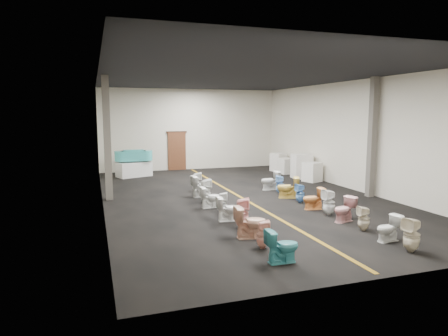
{
  "coord_description": "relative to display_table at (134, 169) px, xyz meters",
  "views": [
    {
      "loc": [
        -5.24,
        -14.01,
        3.16
      ],
      "look_at": [
        -0.3,
        1.0,
        0.99
      ],
      "focal_mm": 32.0,
      "sensor_mm": 36.0,
      "label": 1
    }
  ],
  "objects": [
    {
      "name": "floor",
      "position": [
        3.34,
        -6.25,
        -0.37
      ],
      "size": [
        16.0,
        16.0,
        0.0
      ],
      "primitive_type": "plane",
      "color": "black",
      "rests_on": "ground"
    },
    {
      "name": "ceiling",
      "position": [
        3.34,
        -6.25,
        4.13
      ],
      "size": [
        16.0,
        16.0,
        0.0
      ],
      "primitive_type": "plane",
      "rotation": [
        3.14,
        0.0,
        0.0
      ],
      "color": "black",
      "rests_on": "ground"
    },
    {
      "name": "wall_back",
      "position": [
        3.34,
        1.75,
        1.88
      ],
      "size": [
        10.0,
        0.0,
        10.0
      ],
      "primitive_type": "plane",
      "rotation": [
        1.57,
        0.0,
        0.0
      ],
      "color": "beige",
      "rests_on": "ground"
    },
    {
      "name": "wall_front",
      "position": [
        3.34,
        -14.25,
        1.88
      ],
      "size": [
        10.0,
        0.0,
        10.0
      ],
      "primitive_type": "plane",
      "rotation": [
        -1.57,
        0.0,
        0.0
      ],
      "color": "beige",
      "rests_on": "ground"
    },
    {
      "name": "wall_left",
      "position": [
        -1.66,
        -6.25,
        1.88
      ],
      "size": [
        0.0,
        16.0,
        16.0
      ],
      "primitive_type": "plane",
      "rotation": [
        1.57,
        0.0,
        1.57
      ],
      "color": "beige",
      "rests_on": "ground"
    },
    {
      "name": "wall_right",
      "position": [
        8.34,
        -6.25,
        1.88
      ],
      "size": [
        0.0,
        16.0,
        16.0
      ],
      "primitive_type": "plane",
      "rotation": [
        1.57,
        0.0,
        -1.57
      ],
      "color": "beige",
      "rests_on": "ground"
    },
    {
      "name": "aisle_stripe",
      "position": [
        3.34,
        -6.25,
        -0.36
      ],
      "size": [
        0.12,
        15.6,
        0.01
      ],
      "primitive_type": "cube",
      "color": "#825D13",
      "rests_on": "floor"
    },
    {
      "name": "back_door",
      "position": [
        2.54,
        1.69,
        0.68
      ],
      "size": [
        1.0,
        0.1,
        2.1
      ],
      "primitive_type": "cube",
      "color": "#562D19",
      "rests_on": "floor"
    },
    {
      "name": "door_frame",
      "position": [
        2.54,
        1.7,
        1.75
      ],
      "size": [
        1.15,
        0.08,
        0.1
      ],
      "primitive_type": "cube",
      "color": "#331C11",
      "rests_on": "back_door"
    },
    {
      "name": "column_left",
      "position": [
        -1.41,
        -5.25,
        1.88
      ],
      "size": [
        0.25,
        0.25,
        4.5
      ],
      "primitive_type": "cube",
      "color": "#59544C",
      "rests_on": "floor"
    },
    {
      "name": "column_right",
      "position": [
        8.09,
        -7.75,
        1.88
      ],
      "size": [
        0.25,
        0.25,
        4.5
      ],
      "primitive_type": "cube",
      "color": "#59544C",
      "rests_on": "floor"
    },
    {
      "name": "display_table",
      "position": [
        0.0,
        0.0,
        0.0
      ],
      "size": [
        1.84,
        1.36,
        0.73
      ],
      "primitive_type": "cube",
      "rotation": [
        0.0,
        0.0,
        0.37
      ],
      "color": "silver",
      "rests_on": "floor"
    },
    {
      "name": "bathtub",
      "position": [
        0.0,
        0.0,
        0.7
      ],
      "size": [
        1.86,
        0.67,
        0.55
      ],
      "rotation": [
        0.0,
        0.0,
        -0.01
      ],
      "color": "teal",
      "rests_on": "display_table"
    },
    {
      "name": "appliance_crate_a",
      "position": [
        7.74,
        -4.1,
        0.08
      ],
      "size": [
        0.88,
        0.88,
        0.89
      ],
      "primitive_type": "cube",
      "rotation": [
        0.0,
        0.0,
        0.33
      ],
      "color": "silver",
      "rests_on": "floor"
    },
    {
      "name": "appliance_crate_b",
      "position": [
        7.74,
        -3.1,
        0.22
      ],
      "size": [
        0.97,
        0.97,
        1.18
      ],
      "primitive_type": "cube",
      "rotation": [
        0.0,
        0.0,
        -0.14
      ],
      "color": "silver",
      "rests_on": "floor"
    },
    {
      "name": "appliance_crate_c",
      "position": [
        7.74,
        -1.5,
        0.04
      ],
      "size": [
        0.78,
        0.78,
        0.81
      ],
      "primitive_type": "cube",
      "rotation": [
        0.0,
        0.0,
        0.1
      ],
      "color": "silver",
      "rests_on": "floor"
    },
    {
      "name": "appliance_crate_d",
      "position": [
        7.74,
        -0.54,
        0.13
      ],
      "size": [
        0.88,
        0.88,
        0.99
      ],
      "primitive_type": "cube",
      "rotation": [
        0.0,
        0.0,
        0.34
      ],
      "color": "silver",
      "rests_on": "floor"
    },
    {
      "name": "toilet_left_0",
      "position": [
        1.83,
        -12.88,
        -0.0
      ],
      "size": [
        0.72,
        0.42,
        0.73
      ],
      "primitive_type": "imported",
      "rotation": [
        0.0,
        0.0,
        1.55
      ],
      "color": "teal",
      "rests_on": "floor"
    },
    {
      "name": "toilet_left_1",
      "position": [
        1.8,
        -11.94,
        -0.03
      ],
      "size": [
        0.39,
        0.38,
        0.68
      ],
      "primitive_type": "imported",
      "rotation": [
        0.0,
        0.0,
        1.28
      ],
      "color": "#E7A893",
      "rests_on": "floor"
    },
    {
      "name": "toilet_left_2",
      "position": [
        1.82,
        -11.1,
        0.05
      ],
      "size": [
        0.86,
        0.55,
        0.83
      ],
      "primitive_type": "imported",
      "rotation": [
        0.0,
        0.0,
        1.46
      ],
      "color": "#E6AE91",
      "rests_on": "floor"
    },
    {
      "name": "toilet_left_3",
      "position": [
        1.92,
        -10.22,
        0.06
      ],
      "size": [
        0.49,
        0.48,
        0.85
      ],
      "primitive_type": "imported",
      "rotation": [
        0.0,
        0.0,
        1.28
      ],
      "color": "#F2A4A0",
      "rests_on": "floor"
    },
    {
      "name": "toilet_left_4",
      "position": [
        1.82,
        -9.37,
        -0.0
      ],
      "size": [
        0.75,
        0.48,
        0.73
      ],
      "primitive_type": "imported",
      "rotation": [
        0.0,
        0.0,
        1.47
      ],
      "color": "white",
      "rests_on": "floor"
    },
    {
      "name": "toilet_left_5",
      "position": [
        1.92,
        -8.47,
        -0.03
      ],
      "size": [
        0.4,
        0.4,
        0.68
      ],
      "primitive_type": "imported",
      "rotation": [
        0.0,
        0.0,
        1.21
      ],
      "color": "white",
      "rests_on": "floor"
    },
    {
      "name": "toilet_left_6",
      "position": [
        1.79,
        -7.6,
        -0.01
      ],
      "size": [
        0.71,
        0.41,
        0.72
      ],
      "primitive_type": "imported",
      "rotation": [
        0.0,
        0.0,
        1.58
      ],
      "color": "white",
      "rests_on": "floor"
    },
    {
      "name": "toilet_left_7",
      "position": [
        1.84,
        -6.75,
        0.05
      ],
      "size": [
        0.4,
        0.39,
        0.84
      ],
      "primitive_type": "imported",
      "rotation": [
        0.0,
        0.0,
        1.6
      ],
      "color": "silver",
      "rests_on": "floor"
    },
    {
      "name": "toilet_left_8",
      "position": [
        1.97,
        -5.8,
        0.04
      ],
      "size": [
        0.83,
        0.5,
        0.82
      ],
      "primitive_type": "imported",
      "rotation": [
        0.0,
        0.0,
        1.63
      ],
      "color": "silver",
      "rests_on": "floor"
    },
    {
      "name": "toilet_left_9",
      "position": [
        2.0,
        -4.91,
        0.04
      ],
      "size": [
        0.42,
        0.41,
        0.81
      ],
      "primitive_type": "imported",
      "rotation": [
        0.0,
        0.0,
        1.43
      ],
      "color": "white",
      "rests_on": "floor"
    },
    {
      "name": "toilet_right_0",
      "position": [
        4.94,
        -13.22,
        0.04
      ],
      "size": [
        0.44,
        0.43,
        0.81
      ],
      "primitive_type": "imported",
      "rotation": [
        0.0,
        0.0,
        -1.38
      ],
      "color": "beige",
      "rests_on": "floor"
    },
    {
      "name": "toilet_right_1",
      "position": [
        4.97,
        -12.43,
        -0.04
      ],
      "size": [
        0.68,
        0.43,
        0.66
      ],
      "primitive_type": "imported",
      "rotation": [
        0.0,
        0.0,
        -1.47
      ],
      "color": "silver",
      "rests_on": "floor"
    },
    {
      "name": "toilet_right_2",
      "position": [
        4.97,
        -11.48,
        -0.03
      ],
      "size": [
        0.36,
        0.35,
        0.68
      ],
      "primitive_type": "imported",
      "rotation": [
        0.0,
        0.0,
        -1.74
      ],
      "color": "beige",
      "rests_on": "floor"
    },
    {
      "name": "toilet_right_3",
      "position": [
        5.01,
        -10.54,
        0.0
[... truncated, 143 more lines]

